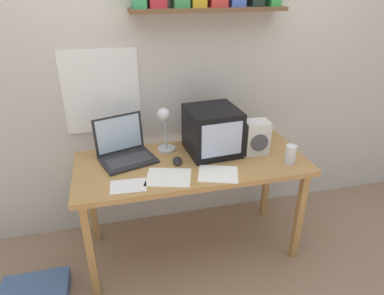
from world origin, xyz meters
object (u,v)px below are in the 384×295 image
(crt_monitor, at_px, (212,131))
(computer_mouse, at_px, (177,161))
(laptop, at_px, (124,148))
(loose_paper_near_monitor, at_px, (169,177))
(desk_lamp, at_px, (164,124))
(open_notebook, at_px, (128,186))
(corner_desk, at_px, (192,170))
(loose_paper_near_laptop, at_px, (218,174))
(juice_glass, at_px, (290,155))
(space_heater, at_px, (256,137))

(crt_monitor, bearing_deg, computer_mouse, -162.61)
(laptop, relative_size, loose_paper_near_monitor, 1.28)
(crt_monitor, distance_m, laptop, 0.60)
(desk_lamp, xyz_separation_m, open_notebook, (-0.28, -0.37, -0.20))
(corner_desk, height_order, loose_paper_near_laptop, loose_paper_near_laptop)
(juice_glass, relative_size, space_heater, 0.54)
(corner_desk, xyz_separation_m, space_heater, (0.45, 0.02, 0.19))
(corner_desk, xyz_separation_m, loose_paper_near_laptop, (0.12, -0.20, 0.07))
(crt_monitor, bearing_deg, juice_glass, -36.08)
(laptop, bearing_deg, loose_paper_near_monitor, -70.97)
(corner_desk, xyz_separation_m, computer_mouse, (-0.10, 0.00, 0.09))
(desk_lamp, distance_m, juice_glass, 0.84)
(corner_desk, height_order, laptop, laptop)
(crt_monitor, relative_size, space_heater, 1.60)
(corner_desk, height_order, computer_mouse, computer_mouse)
(computer_mouse, distance_m, loose_paper_near_monitor, 0.19)
(corner_desk, bearing_deg, juice_glass, -15.68)
(juice_glass, xyz_separation_m, loose_paper_near_laptop, (-0.49, -0.03, -0.05))
(laptop, distance_m, loose_paper_near_laptop, 0.65)
(crt_monitor, xyz_separation_m, laptop, (-0.59, 0.05, -0.09))
(laptop, distance_m, computer_mouse, 0.36)
(laptop, bearing_deg, desk_lamp, -14.75)
(juice_glass, xyz_separation_m, loose_paper_near_monitor, (-0.80, 0.01, -0.05))
(crt_monitor, distance_m, space_heater, 0.30)
(laptop, xyz_separation_m, space_heater, (0.88, -0.13, 0.05))
(open_notebook, bearing_deg, laptop, 89.08)
(corner_desk, height_order, space_heater, space_heater)
(crt_monitor, distance_m, loose_paper_near_laptop, 0.34)
(crt_monitor, relative_size, open_notebook, 1.71)
(crt_monitor, bearing_deg, corner_desk, -151.95)
(crt_monitor, relative_size, loose_paper_near_monitor, 1.16)
(crt_monitor, xyz_separation_m, open_notebook, (-0.60, -0.31, -0.15))
(space_heater, distance_m, computer_mouse, 0.56)
(corner_desk, relative_size, space_heater, 6.58)
(corner_desk, distance_m, juice_glass, 0.65)
(juice_glass, height_order, space_heater, space_heater)
(space_heater, relative_size, loose_paper_near_laptop, 0.78)
(desk_lamp, relative_size, computer_mouse, 2.89)
(juice_glass, distance_m, open_notebook, 1.04)
(desk_lamp, height_order, space_heater, desk_lamp)
(crt_monitor, relative_size, laptop, 0.91)
(crt_monitor, height_order, open_notebook, crt_monitor)
(desk_lamp, bearing_deg, loose_paper_near_monitor, -75.80)
(loose_paper_near_laptop, bearing_deg, computer_mouse, 137.08)
(corner_desk, height_order, crt_monitor, crt_monitor)
(juice_glass, distance_m, computer_mouse, 0.73)
(crt_monitor, height_order, computer_mouse, crt_monitor)
(computer_mouse, distance_m, open_notebook, 0.39)
(desk_lamp, bearing_deg, space_heater, 6.97)
(juice_glass, height_order, loose_paper_near_monitor, juice_glass)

